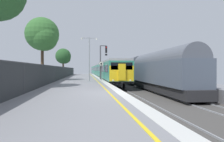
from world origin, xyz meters
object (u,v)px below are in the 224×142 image
Objects in this scene: speed_limit_sign at (101,68)px; background_tree_centre at (43,35)px; background_tree_left at (64,57)px; signal_gantry at (102,58)px; freight_train_adjacent_track at (141,70)px; commuter_train_at_platform at (100,70)px; platform_lamp_mid at (89,55)px.

background_tree_centre reaches higher than speed_limit_sign.
signal_gantry is at bearing -70.78° from background_tree_left.
background_tree_centre is at bearing -164.82° from signal_gantry.
freight_train_adjacent_track is 4.53× the size of background_tree_left.
signal_gantry is at bearing 168.98° from freight_train_adjacent_track.
speed_limit_sign is at bearing -93.91° from commuter_train_at_platform.
speed_limit_sign is at bearing 44.06° from platform_lamp_mid.
commuter_train_at_platform is 10.08m from background_tree_left.
background_tree_left reaches higher than speed_limit_sign.
background_tree_centre is at bearing -175.39° from freight_train_adjacent_track.
speed_limit_sign is 26.81m from background_tree_left.
freight_train_adjacent_track is 5.68× the size of platform_lamp_mid.
commuter_train_at_platform is 25.63× the size of speed_limit_sign.
signal_gantry is 0.60× the size of background_tree_centre.
freight_train_adjacent_track is at bearing 4.61° from background_tree_centre.
speed_limit_sign is (-5.85, -1.82, 0.22)m from freight_train_adjacent_track.
platform_lamp_mid is 0.80× the size of background_tree_left.
background_tree_centre reaches higher than platform_lamp_mid.
background_tree_centre is at bearing 158.95° from platform_lamp_mid.
background_tree_centre is (-13.38, -1.08, 4.49)m from freight_train_adjacent_track.
freight_train_adjacent_track is at bearing -60.59° from background_tree_left.
background_tree_left is (-9.38, -1.46, 3.39)m from commuter_train_at_platform.
background_tree_left is 0.82× the size of background_tree_centre.
background_tree_centre reaches higher than signal_gantry.
signal_gantry is 1.98× the size of speed_limit_sign.
signal_gantry is 3.27m from speed_limit_sign.
signal_gantry reaches higher than commuter_train_at_platform.
signal_gantry is at bearing 82.63° from speed_limit_sign.
background_tree_left is at bearing 90.00° from background_tree_centre.
commuter_train_at_platform is 7.79× the size of background_tree_centre.
platform_lamp_mid reaches higher than speed_limit_sign.
commuter_train_at_platform is 28.83m from platform_lamp_mid.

